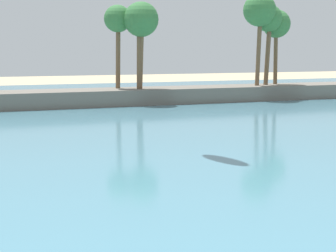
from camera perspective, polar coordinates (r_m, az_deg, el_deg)
The scene contains 2 objects.
sea at distance 56.58m, azimuth -15.60°, elevation 1.43°, with size 220.00×86.43×0.06m, color teal.
palm_headland at distance 59.70m, azimuth -14.78°, elevation 5.21°, with size 100.35×6.57×12.94m.
Camera 1 is at (-6.07, -3.39, 6.04)m, focal length 58.65 mm.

